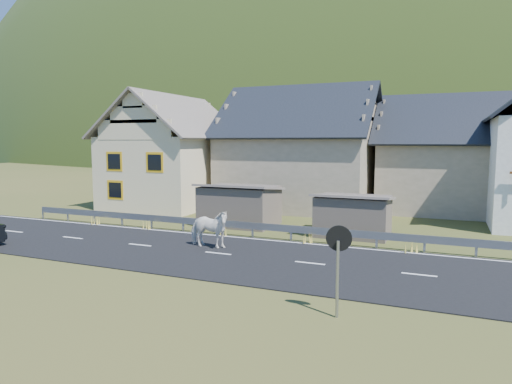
% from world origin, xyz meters
% --- Properties ---
extents(ground, '(160.00, 160.00, 0.00)m').
position_xyz_m(ground, '(0.00, 0.00, 0.00)').
color(ground, '#2F3E18').
rests_on(ground, ground).
extents(road, '(60.00, 7.00, 0.04)m').
position_xyz_m(road, '(0.00, 0.00, 0.02)').
color(road, black).
rests_on(road, ground).
extents(lane_markings, '(60.00, 6.60, 0.01)m').
position_xyz_m(lane_markings, '(0.00, 0.00, 0.04)').
color(lane_markings, silver).
rests_on(lane_markings, road).
extents(guardrail, '(28.10, 0.09, 0.75)m').
position_xyz_m(guardrail, '(-0.00, 3.68, 0.56)').
color(guardrail, '#93969B').
rests_on(guardrail, ground).
extents(shed_left, '(4.30, 3.30, 2.40)m').
position_xyz_m(shed_left, '(-2.00, 6.50, 1.10)').
color(shed_left, '#65584E').
rests_on(shed_left, ground).
extents(shed_right, '(3.80, 2.90, 2.20)m').
position_xyz_m(shed_right, '(4.50, 6.00, 1.00)').
color(shed_right, '#65584E').
rests_on(shed_right, ground).
extents(house_cream, '(7.80, 9.80, 8.30)m').
position_xyz_m(house_cream, '(-10.00, 12.00, 4.36)').
color(house_cream, beige).
rests_on(house_cream, ground).
extents(house_stone_a, '(10.80, 9.80, 8.90)m').
position_xyz_m(house_stone_a, '(-1.00, 15.00, 4.63)').
color(house_stone_a, tan).
rests_on(house_stone_a, ground).
extents(house_stone_b, '(9.80, 8.80, 8.10)m').
position_xyz_m(house_stone_b, '(9.00, 17.00, 4.24)').
color(house_stone_b, tan).
rests_on(house_stone_b, ground).
extents(mountain, '(440.00, 280.00, 260.00)m').
position_xyz_m(mountain, '(5.00, 180.00, -20.00)').
color(mountain, '#1F3113').
rests_on(mountain, ground).
extents(conifer_patch, '(76.00, 50.00, 28.00)m').
position_xyz_m(conifer_patch, '(-55.00, 110.00, 6.00)').
color(conifer_patch, black).
rests_on(conifer_patch, ground).
extents(horse, '(0.96, 2.06, 1.72)m').
position_xyz_m(horse, '(-0.86, 0.78, 0.90)').
color(horse, white).
rests_on(horse, road).
extents(traffic_mirror, '(0.70, 0.22, 2.51)m').
position_xyz_m(traffic_mirror, '(6.16, -4.84, 1.84)').
color(traffic_mirror, '#93969B').
rests_on(traffic_mirror, ground).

